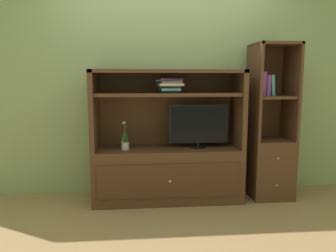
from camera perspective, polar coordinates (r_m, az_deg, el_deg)
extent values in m
plane|color=#99754C|center=(3.35, 0.55, -15.19)|extent=(8.00, 8.00, 0.00)
cube|color=#8C9E6B|center=(3.82, -0.54, 9.26)|extent=(6.00, 0.10, 2.80)
cube|color=#4C2D1C|center=(3.62, -0.07, -8.42)|extent=(1.62, 0.51, 0.59)
cube|color=#462A19|center=(3.37, 0.33, -9.70)|extent=(1.49, 0.02, 0.35)
sphere|color=silver|center=(3.36, 0.35, -9.78)|extent=(0.02, 0.02, 0.02)
cube|color=#4C2D1C|center=(3.51, -12.95, 2.76)|extent=(0.05, 0.51, 0.85)
cube|color=#4C2D1C|center=(3.64, 12.33, 2.98)|extent=(0.05, 0.51, 0.85)
cube|color=#4C2D1C|center=(3.73, -0.40, 3.29)|extent=(1.62, 0.02, 0.85)
cube|color=#4C2D1C|center=(3.47, -0.07, 9.62)|extent=(1.62, 0.51, 0.04)
cube|color=#4C2D1C|center=(3.48, -0.07, 5.66)|extent=(1.52, 0.46, 0.04)
cylinder|color=black|center=(3.59, 5.35, -3.70)|extent=(0.18, 0.18, 0.01)
cylinder|color=black|center=(3.58, 5.35, -3.28)|extent=(0.03, 0.03, 0.04)
cube|color=black|center=(3.54, 5.40, 0.40)|extent=(0.65, 0.02, 0.42)
cube|color=black|center=(3.53, 5.45, 0.37)|extent=(0.60, 0.00, 0.38)
cylinder|color=beige|center=(3.50, -7.60, -3.50)|extent=(0.08, 0.08, 0.08)
cylinder|color=#3D6B33|center=(3.47, -7.65, -1.01)|extent=(0.01, 0.01, 0.23)
cube|color=#2D7A38|center=(3.48, -7.29, -2.08)|extent=(0.02, 0.08, 0.10)
cube|color=#2D7A38|center=(3.49, -7.95, -2.06)|extent=(0.03, 0.09, 0.10)
sphere|color=silver|center=(3.45, -7.93, 0.51)|extent=(0.02, 0.02, 0.02)
sphere|color=silver|center=(3.44, -7.74, 0.62)|extent=(0.02, 0.02, 0.02)
cube|color=black|center=(3.48, 0.08, 6.13)|extent=(0.19, 0.25, 0.02)
cube|color=teal|center=(3.48, 0.13, 6.52)|extent=(0.23, 0.35, 0.03)
cube|color=black|center=(3.47, 0.31, 6.94)|extent=(0.25, 0.28, 0.02)
cube|color=silver|center=(3.48, 0.31, 7.35)|extent=(0.28, 0.34, 0.02)
cube|color=#A56638|center=(3.48, 0.42, 7.73)|extent=(0.22, 0.33, 0.02)
cube|color=#2D519E|center=(3.48, 0.24, 8.03)|extent=(0.31, 0.31, 0.01)
cube|color=purple|center=(3.48, 0.26, 8.26)|extent=(0.27, 0.28, 0.01)
cube|color=#4C2D1C|center=(3.89, 17.46, -7.05)|extent=(0.45, 0.45, 0.66)
sphere|color=silver|center=(3.65, 18.95, -5.44)|extent=(0.02, 0.02, 0.02)
sphere|color=silver|center=(3.73, 18.73, -9.92)|extent=(0.02, 0.02, 0.02)
cube|color=#4C2D1C|center=(3.68, 14.97, 5.79)|extent=(0.03, 0.45, 1.06)
cube|color=#4C2D1C|center=(3.85, 20.95, 5.62)|extent=(0.03, 0.45, 1.06)
cube|color=#4C2D1C|center=(3.96, 16.79, 5.87)|extent=(0.45, 0.02, 1.06)
cube|color=#4C2D1C|center=(3.76, 17.99, 4.91)|extent=(0.39, 0.40, 0.03)
cube|color=#4C2D1C|center=(3.78, 18.38, 13.52)|extent=(0.45, 0.45, 0.03)
cube|color=#A56638|center=(3.70, 15.85, 7.09)|extent=(0.02, 0.17, 0.25)
cube|color=purple|center=(3.71, 16.41, 7.18)|extent=(0.04, 0.13, 0.26)
cube|color=purple|center=(3.73, 17.10, 6.88)|extent=(0.04, 0.14, 0.22)
cube|color=teal|center=(3.75, 17.70, 6.87)|extent=(0.05, 0.16, 0.23)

